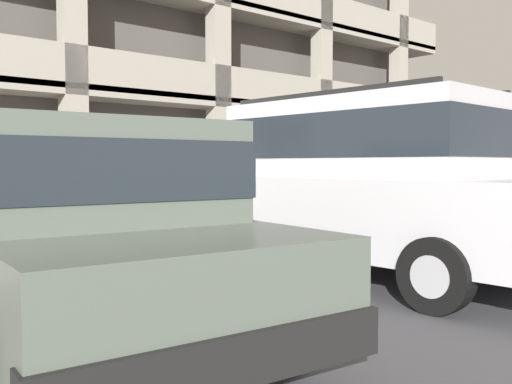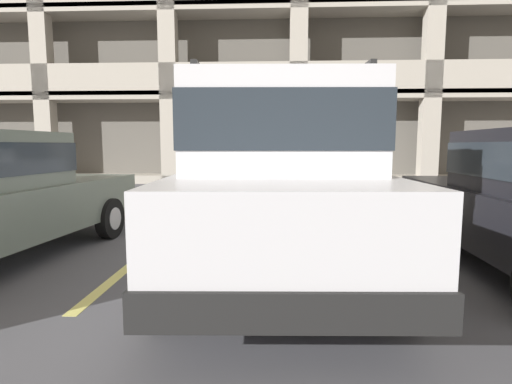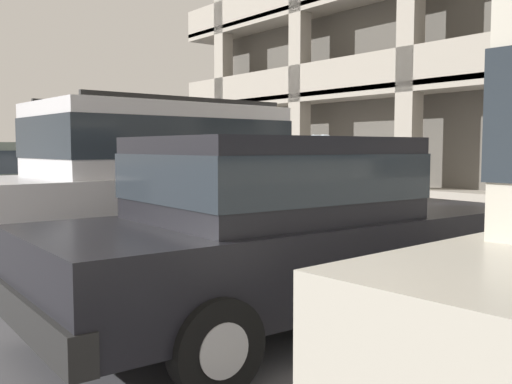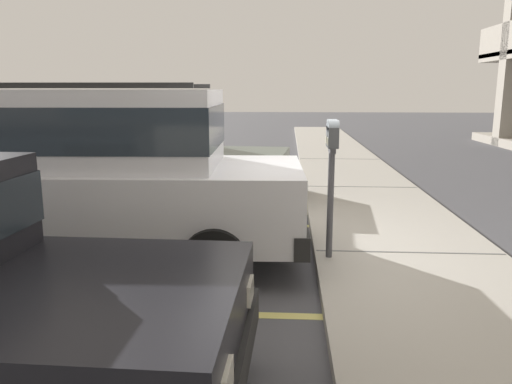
{
  "view_description": "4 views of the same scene",
  "coord_description": "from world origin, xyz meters",
  "px_view_note": "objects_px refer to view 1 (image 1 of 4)",
  "views": [
    {
      "loc": [
        -4.94,
        -6.45,
        1.27
      ],
      "look_at": [
        -0.07,
        -0.77,
        0.9
      ],
      "focal_mm": 40.0,
      "sensor_mm": 36.0,
      "label": 1
    },
    {
      "loc": [
        0.16,
        -6.82,
        1.38
      ],
      "look_at": [
        -0.11,
        -1.14,
        0.71
      ],
      "focal_mm": 28.0,
      "sensor_mm": 36.0,
      "label": 2
    },
    {
      "loc": [
        6.49,
        -5.78,
        1.46
      ],
      "look_at": [
        0.23,
        -0.9,
        0.84
      ],
      "focal_mm": 40.0,
      "sensor_mm": 36.0,
      "label": 3
    },
    {
      "loc": [
        5.61,
        -0.13,
        1.97
      ],
      "look_at": [
        0.48,
        -0.46,
        0.91
      ],
      "focal_mm": 35.0,
      "sensor_mm": 36.0,
      "label": 4
    }
  ],
  "objects_px": {
    "red_sedan": "(76,226)",
    "parking_meter_far": "(440,167)",
    "silver_suv": "(363,180)",
    "dark_hatchback": "(510,196)",
    "parking_meter_near": "(222,165)"
  },
  "relations": [
    {
      "from": "parking_meter_far",
      "to": "dark_hatchback",
      "type": "bearing_deg",
      "value": -136.32
    },
    {
      "from": "red_sedan",
      "to": "silver_suv",
      "type": "bearing_deg",
      "value": 7.62
    },
    {
      "from": "red_sedan",
      "to": "parking_meter_near",
      "type": "relative_size",
      "value": 3.01
    },
    {
      "from": "silver_suv",
      "to": "red_sedan",
      "type": "xyz_separation_m",
      "value": [
        -3.42,
        -0.13,
        -0.27
      ]
    },
    {
      "from": "dark_hatchback",
      "to": "parking_meter_far",
      "type": "distance_m",
      "value": 4.47
    },
    {
      "from": "dark_hatchback",
      "to": "parking_meter_near",
      "type": "height_order",
      "value": "parking_meter_near"
    },
    {
      "from": "dark_hatchback",
      "to": "silver_suv",
      "type": "bearing_deg",
      "value": 174.17
    },
    {
      "from": "dark_hatchback",
      "to": "parking_meter_far",
      "type": "xyz_separation_m",
      "value": [
        3.22,
        3.08,
        0.39
      ]
    },
    {
      "from": "red_sedan",
      "to": "parking_meter_far",
      "type": "relative_size",
      "value": 3.17
    },
    {
      "from": "silver_suv",
      "to": "dark_hatchback",
      "type": "relative_size",
      "value": 1.07
    },
    {
      "from": "silver_suv",
      "to": "red_sedan",
      "type": "relative_size",
      "value": 1.05
    },
    {
      "from": "silver_suv",
      "to": "dark_hatchback",
      "type": "height_order",
      "value": "silver_suv"
    },
    {
      "from": "red_sedan",
      "to": "parking_meter_far",
      "type": "xyz_separation_m",
      "value": [
        9.46,
        2.85,
        0.39
      ]
    },
    {
      "from": "silver_suv",
      "to": "red_sedan",
      "type": "height_order",
      "value": "silver_suv"
    },
    {
      "from": "parking_meter_near",
      "to": "parking_meter_far",
      "type": "height_order",
      "value": "parking_meter_near"
    }
  ]
}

